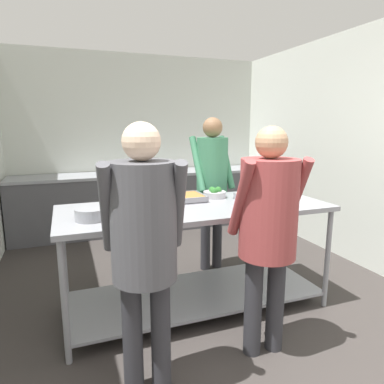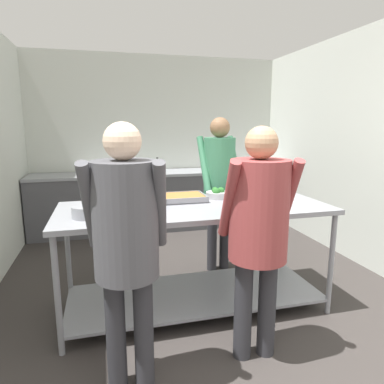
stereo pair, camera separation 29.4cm
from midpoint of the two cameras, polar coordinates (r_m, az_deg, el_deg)
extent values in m
cube|color=silver|center=(5.57, -4.19, 8.39)|extent=(4.03, 0.06, 2.65)
cube|color=silver|center=(4.47, 27.69, 6.47)|extent=(0.06, 4.45, 2.65)
cube|color=#4C4C51|center=(5.33, -3.33, -1.53)|extent=(3.87, 0.62, 0.84)
cube|color=gray|center=(5.25, -3.39, 3.18)|extent=(3.87, 0.65, 0.04)
cube|color=black|center=(5.36, 1.30, 3.44)|extent=(0.51, 0.38, 0.02)
cube|color=gray|center=(2.88, 3.43, -2.74)|extent=(2.25, 0.89, 0.04)
cube|color=gray|center=(3.16, 3.26, -16.62)|extent=(2.17, 0.81, 0.02)
cylinder|color=gray|center=(2.55, -18.36, -16.31)|extent=(0.04, 0.04, 0.88)
cylinder|color=gray|center=(3.20, 24.70, -11.00)|extent=(0.04, 0.04, 0.88)
cylinder|color=gray|center=(3.27, -17.52, -10.02)|extent=(0.04, 0.04, 0.88)
cylinder|color=gray|center=(3.80, 17.21, -7.01)|extent=(0.04, 0.04, 0.88)
cylinder|color=gray|center=(2.59, -14.02, -3.21)|extent=(0.22, 0.22, 0.09)
cylinder|color=beige|center=(2.58, -14.06, -2.40)|extent=(0.20, 0.20, 0.01)
cylinder|color=black|center=(2.59, -10.03, -2.29)|extent=(0.14, 0.02, 0.02)
cube|color=gray|center=(2.87, -6.02, -2.30)|extent=(0.37, 0.28, 0.01)
cube|color=#B23D2D|center=(2.87, -6.03, -1.81)|extent=(0.35, 0.26, 0.04)
cube|color=gray|center=(2.74, -5.61, -2.50)|extent=(0.37, 0.01, 0.05)
cube|color=gray|center=(3.00, -6.42, -1.32)|extent=(0.37, 0.01, 0.05)
cube|color=gray|center=(2.85, -9.59, -2.07)|extent=(0.01, 0.28, 0.05)
cube|color=gray|center=(2.90, -2.54, -1.69)|extent=(0.01, 0.28, 0.05)
cube|color=gray|center=(3.07, 1.24, -1.35)|extent=(0.38, 0.32, 0.01)
cube|color=#9E6B33|center=(3.07, 1.24, -0.89)|extent=(0.36, 0.29, 0.04)
cube|color=gray|center=(2.92, 2.05, -1.57)|extent=(0.38, 0.01, 0.05)
cube|color=gray|center=(3.21, 0.50, -0.41)|extent=(0.38, 0.01, 0.05)
cube|color=gray|center=(3.02, -2.15, -1.15)|extent=(0.01, 0.32, 0.05)
cube|color=gray|center=(3.12, 4.52, -0.78)|extent=(0.01, 0.32, 0.05)
cylinder|color=#B2B2B7|center=(3.19, 6.87, -0.52)|extent=(0.21, 0.21, 0.06)
sphere|color=#2D702D|center=(3.19, 7.48, 0.21)|extent=(0.07, 0.07, 0.07)
sphere|color=#2D702D|center=(3.20, 6.48, 0.27)|extent=(0.06, 0.06, 0.06)
sphere|color=#2D702D|center=(3.14, 6.73, 0.06)|extent=(0.07, 0.07, 0.07)
cube|color=gray|center=(3.10, 14.18, -1.57)|extent=(0.36, 0.31, 0.01)
cube|color=gold|center=(3.10, 14.20, -1.12)|extent=(0.34, 0.28, 0.04)
cube|color=gray|center=(2.97, 15.55, -1.77)|extent=(0.36, 0.01, 0.05)
cube|color=gray|center=(3.22, 12.95, -0.65)|extent=(0.36, 0.01, 0.05)
cube|color=gray|center=(3.02, 11.27, -1.38)|extent=(0.01, 0.31, 0.05)
cube|color=gray|center=(3.18, 16.96, -1.00)|extent=(0.01, 0.31, 0.05)
cylinder|color=white|center=(3.52, 16.48, -0.18)|extent=(0.23, 0.23, 0.01)
cylinder|color=white|center=(3.52, 16.49, 0.01)|extent=(0.22, 0.22, 0.01)
cylinder|color=white|center=(3.52, 16.50, 0.20)|extent=(0.22, 0.22, 0.01)
cylinder|color=white|center=(3.52, 16.51, 0.39)|extent=(0.22, 0.22, 0.01)
cylinder|color=white|center=(3.52, 16.52, 0.59)|extent=(0.22, 0.22, 0.01)
cylinder|color=#2D2D33|center=(2.51, 12.03, -18.60)|extent=(0.12, 0.12, 0.72)
cylinder|color=#2D2D33|center=(2.57, 15.77, -17.96)|extent=(0.12, 0.12, 0.72)
cylinder|color=#993D3D|center=(2.19, 10.04, -1.37)|extent=(0.09, 0.30, 0.54)
cylinder|color=#993D3D|center=(2.36, 19.28, -0.91)|extent=(0.09, 0.30, 0.54)
cylinder|color=#993D3D|center=(2.29, 14.74, -3.04)|extent=(0.39, 0.39, 0.66)
sphere|color=tan|center=(2.22, 15.30, 7.92)|extent=(0.21, 0.21, 0.21)
cylinder|color=#2D2D33|center=(2.24, -8.66, -22.23)|extent=(0.12, 0.12, 0.73)
cylinder|color=#2D2D33|center=(2.24, -4.04, -22.21)|extent=(0.12, 0.12, 0.73)
cylinder|color=#4C4C51|center=(1.94, -12.65, -2.52)|extent=(0.12, 0.31, 0.55)
cylinder|color=#4C4C51|center=(1.92, -1.01, -2.35)|extent=(0.12, 0.31, 0.55)
cylinder|color=#4C4C51|center=(1.94, -6.80, -4.72)|extent=(0.37, 0.37, 0.67)
sphere|color=beige|center=(1.87, -7.11, 8.39)|extent=(0.21, 0.21, 0.21)
cylinder|color=#2D2D33|center=(3.87, 7.61, -7.22)|extent=(0.11, 0.11, 0.76)
cylinder|color=#2D2D33|center=(3.80, 5.59, -7.49)|extent=(0.11, 0.11, 0.76)
cylinder|color=#3D7F5B|center=(3.74, 9.33, 4.86)|extent=(0.10, 0.32, 0.57)
cylinder|color=#3D7F5B|center=(3.58, 4.36, 4.70)|extent=(0.10, 0.32, 0.57)
cylinder|color=#3D7F5B|center=(3.67, 6.87, 3.51)|extent=(0.33, 0.33, 0.70)
sphere|color=#8C6647|center=(3.64, 7.04, 10.64)|extent=(0.21, 0.21, 0.21)
cylinder|color=#23602D|center=(5.19, -4.17, 4.12)|extent=(0.07, 0.07, 0.15)
cone|color=#23602D|center=(5.17, -4.18, 5.26)|extent=(0.06, 0.06, 0.06)
cylinder|color=black|center=(5.17, -4.19, 5.67)|extent=(0.03, 0.03, 0.02)
camera|label=1|loc=(0.15, -87.14, 0.57)|focal=32.00mm
camera|label=2|loc=(0.15, 92.86, -0.57)|focal=32.00mm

